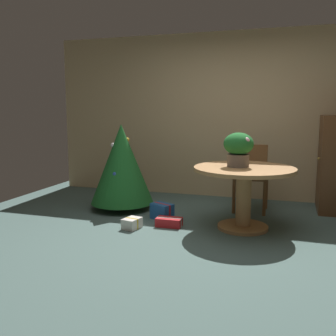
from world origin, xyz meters
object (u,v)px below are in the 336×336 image
(holiday_tree, at_px, (122,164))
(gift_box_cream, at_px, (132,223))
(round_dining_table, at_px, (244,184))
(flower_vase, at_px, (239,147))
(gift_box_red, at_px, (169,222))
(gift_box_blue, at_px, (162,211))
(wooden_chair_far, at_px, (252,173))

(holiday_tree, height_order, gift_box_cream, holiday_tree)
(round_dining_table, distance_m, flower_vase, 0.44)
(flower_vase, bearing_deg, holiday_tree, 166.93)
(flower_vase, height_order, gift_box_cream, flower_vase)
(gift_box_red, bearing_deg, round_dining_table, 12.09)
(round_dining_table, distance_m, gift_box_red, 1.01)
(gift_box_blue, bearing_deg, holiday_tree, 155.35)
(gift_box_blue, bearing_deg, flower_vase, -3.81)
(wooden_chair_far, bearing_deg, gift_box_cream, -133.77)
(flower_vase, distance_m, gift_box_cream, 1.55)
(gift_box_cream, bearing_deg, gift_box_red, 28.50)
(gift_box_cream, bearing_deg, wooden_chair_far, 46.23)
(wooden_chair_far, distance_m, gift_box_cream, 1.88)
(flower_vase, height_order, gift_box_blue, flower_vase)
(wooden_chair_far, distance_m, gift_box_blue, 1.40)
(holiday_tree, xyz_separation_m, gift_box_red, (0.89, -0.60, -0.60))
(round_dining_table, height_order, gift_box_cream, round_dining_table)
(gift_box_cream, bearing_deg, round_dining_table, 17.62)
(gift_box_blue, xyz_separation_m, gift_box_red, (0.18, -0.27, -0.05))
(wooden_chair_far, bearing_deg, round_dining_table, -90.00)
(flower_vase, relative_size, gift_box_red, 1.29)
(flower_vase, xyz_separation_m, wooden_chair_far, (0.08, 0.89, -0.44))
(wooden_chair_far, xyz_separation_m, gift_box_blue, (-1.04, -0.83, -0.43))
(round_dining_table, xyz_separation_m, wooden_chair_far, (0.00, 0.92, -0.01))
(holiday_tree, height_order, gift_box_red, holiday_tree)
(wooden_chair_far, bearing_deg, gift_box_red, -128.13)
(flower_vase, relative_size, gift_box_blue, 1.23)
(round_dining_table, bearing_deg, flower_vase, 164.39)
(round_dining_table, relative_size, gift_box_blue, 3.64)
(round_dining_table, height_order, wooden_chair_far, wooden_chair_far)
(round_dining_table, xyz_separation_m, holiday_tree, (-1.75, 0.41, 0.11))
(round_dining_table, bearing_deg, wooden_chair_far, 90.00)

